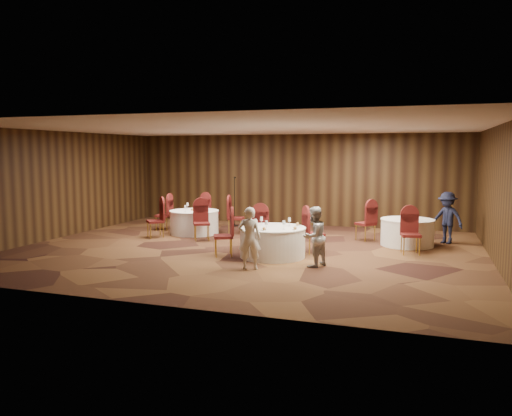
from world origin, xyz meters
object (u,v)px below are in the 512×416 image
(woman_a, at_px, (250,238))
(woman_b, at_px, (314,237))
(table_right, at_px, (407,232))
(table_main, at_px, (273,242))
(table_left, at_px, (194,222))
(man_c, at_px, (447,218))
(mic_stand, at_px, (235,211))

(woman_a, relative_size, woman_b, 1.02)
(table_right, bearing_deg, table_main, -139.59)
(table_main, bearing_deg, table_left, 142.64)
(table_left, bearing_deg, woman_b, -35.74)
(woman_a, distance_m, man_c, 6.35)
(table_right, relative_size, man_c, 0.99)
(table_left, distance_m, mic_stand, 2.06)
(table_right, xyz_separation_m, mic_stand, (-5.86, 1.91, 0.14))
(table_main, height_order, woman_b, woman_b)
(table_left, relative_size, man_c, 1.06)
(table_left, bearing_deg, woman_a, -50.65)
(table_main, bearing_deg, man_c, 38.77)
(table_left, relative_size, woman_b, 1.14)
(table_right, height_order, woman_b, woman_b)
(table_right, relative_size, mic_stand, 0.84)
(table_left, distance_m, table_right, 6.46)
(table_main, relative_size, woman_a, 1.18)
(table_left, distance_m, woman_a, 5.17)
(table_main, xyz_separation_m, mic_stand, (-2.77, 4.54, 0.14))
(table_main, xyz_separation_m, woman_b, (1.18, -0.70, 0.31))
(woman_a, height_order, man_c, man_c)
(table_right, xyz_separation_m, man_c, (1.04, 0.69, 0.36))
(woman_b, bearing_deg, man_c, 170.87)
(table_main, bearing_deg, woman_a, -93.99)
(woman_a, relative_size, man_c, 0.95)
(table_main, bearing_deg, mic_stand, 121.38)
(table_main, distance_m, man_c, 5.31)
(mic_stand, bearing_deg, woman_a, -65.86)
(woman_a, height_order, woman_b, woman_a)
(woman_a, bearing_deg, mic_stand, -78.59)
(table_main, bearing_deg, woman_b, -30.75)
(woman_b, height_order, man_c, man_c)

